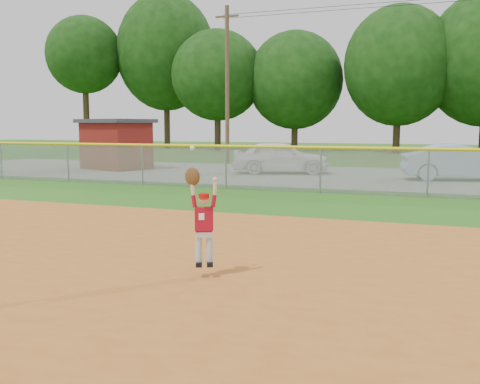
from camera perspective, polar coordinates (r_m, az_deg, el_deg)
name	(u,v)px	position (r m, az deg, el deg)	size (l,w,h in m)	color
ground	(189,269)	(8.41, -5.48, -8.21)	(120.00, 120.00, 0.00)	#245713
clay_infield	(62,341)	(5.98, -18.41, -14.82)	(24.00, 16.00, 0.04)	#A2571D
parking_strip	(348,176)	(23.67, 11.47, 1.64)	(44.00, 10.00, 0.03)	slate
car_white_a	(281,157)	(24.54, 4.38, 3.75)	(1.77, 4.41, 1.50)	white
car_blue	(459,162)	(23.13, 22.32, 2.95)	(1.52, 4.37, 1.44)	#8DB1D2
utility_shed	(116,144)	(27.69, -13.07, 5.02)	(4.01, 3.52, 2.53)	#5C120D
outfield_fence	(321,166)	(17.71, 8.59, 2.72)	(40.06, 0.10, 1.55)	gray
power_lines	(388,78)	(29.52, 15.46, 11.65)	(19.40, 0.24, 9.00)	#4C3823
tree_line	(405,58)	(45.59, 17.24, 13.51)	(62.37, 13.00, 14.43)	#422D1C
ballplayer	(202,217)	(7.67, -4.04, -2.72)	(0.46, 0.28, 1.73)	silver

